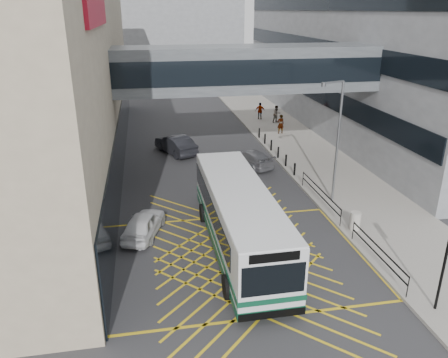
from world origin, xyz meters
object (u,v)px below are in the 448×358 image
car_white (144,224)px  car_silver (251,158)px  pedestrian_b (277,114)px  car_dark (176,144)px  street_lamp (336,135)px  traffic_light (448,258)px  pedestrian_a (281,124)px  litter_bin (355,221)px  pedestrian_c (260,111)px  bus (239,216)px

car_white → car_silver: 12.67m
car_white → pedestrian_b: pedestrian_b is taller
car_dark → car_silver: (5.40, -4.23, -0.11)m
street_lamp → car_silver: bearing=95.5°
car_silver → pedestrian_b: bearing=-137.6°
car_dark → traffic_light: (8.63, -22.56, 1.76)m
car_silver → pedestrian_a: 9.58m
litter_bin → pedestrian_c: size_ratio=0.55×
pedestrian_a → pedestrian_c: pedestrian_a is taller
traffic_light → pedestrian_c: bearing=63.7°
car_silver → traffic_light: traffic_light is taller
pedestrian_a → car_silver: bearing=54.0°
bus → car_white: 5.29m
pedestrian_c → street_lamp: bearing=105.9°
pedestrian_b → pedestrian_c: (-1.32, 1.78, 0.01)m
car_dark → street_lamp: size_ratio=0.68×
pedestrian_a → pedestrian_b: bearing=-106.8°
litter_bin → pedestrian_a: size_ratio=0.54×
street_lamp → litter_bin: 5.37m
traffic_light → street_lamp: 11.02m
car_silver → street_lamp: bearing=91.5°
car_silver → bus: bearing=51.0°
car_white → traffic_light: (11.42, -8.66, 1.88)m
litter_bin → pedestrian_b: 23.86m
street_lamp → pedestrian_a: bearing=65.7°
traffic_light → pedestrian_a: (1.70, 26.53, -1.48)m
car_dark → litter_bin: (8.48, -15.56, -0.14)m
litter_bin → car_white: bearing=171.6°
traffic_light → street_lamp: bearing=65.4°
car_white → pedestrian_b: bearing=-104.0°
traffic_light → car_silver: bearing=75.9°
street_lamp → pedestrian_b: 20.26m
bus → car_dark: 16.27m
car_white → litter_bin: (11.26, -1.66, -0.02)m
car_white → pedestrian_c: 26.99m
litter_bin → pedestrian_b: size_ratio=0.55×
bus → car_silver: bus is taller
car_white → pedestrian_c: bearing=-99.6°
bus → pedestrian_c: bus is taller
car_silver → litter_bin: 11.74m
pedestrian_a → pedestrian_b: size_ratio=1.02×
pedestrian_a → pedestrian_c: 5.97m
bus → traffic_light: size_ratio=3.20×
pedestrian_a → pedestrian_b: pedestrian_a is taller
traffic_light → car_dark: bearing=86.9°
pedestrian_a → pedestrian_b: 4.26m
car_silver → street_lamp: street_lamp is taller
traffic_light → litter_bin: size_ratio=3.73×
pedestrian_c → litter_bin: bearing=105.8°
car_white → car_dark: 14.18m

